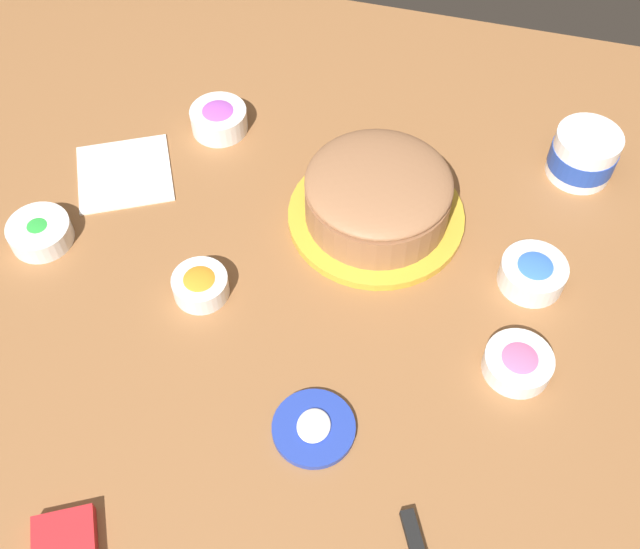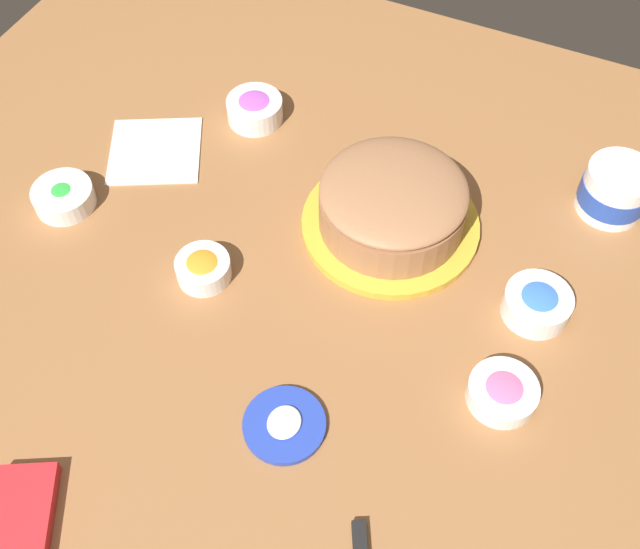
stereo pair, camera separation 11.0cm
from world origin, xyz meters
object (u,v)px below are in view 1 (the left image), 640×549
Objects in this scene: sprinkle_bowl_pink at (518,363)px; paper_napkin at (124,173)px; sprinkle_bowl_green at (40,232)px; frosting_tub_lid at (314,428)px; frosted_cake at (377,199)px; sprinkle_bowl_blue at (533,272)px; frosting_tub at (584,153)px; sprinkle_bowl_orange at (200,285)px; sprinkle_bowl_rainbow at (219,118)px.

sprinkle_bowl_pink is 0.62× the size of paper_napkin.
sprinkle_bowl_green is 0.73m from sprinkle_bowl_pink.
frosting_tub_lid is at bearing 67.82° from sprinkle_bowl_green.
sprinkle_bowl_green is (0.17, -0.49, -0.03)m from frosted_cake.
frosting_tub_lid is at bearing -38.67° from sprinkle_bowl_blue.
sprinkle_bowl_blue is 0.64× the size of paper_napkin.
frosting_tub reaches higher than paper_napkin.
sprinkle_bowl_pink is at bearing 48.94° from frosted_cake.
sprinkle_bowl_green is 0.99× the size of sprinkle_bowl_blue.
sprinkle_bowl_orange is at bearing 83.62° from sprinkle_bowl_green.
paper_napkin is (0.20, -0.72, -0.04)m from frosting_tub.
sprinkle_bowl_pink reaches higher than frosting_tub_lid.
sprinkle_bowl_orange is 0.46m from sprinkle_bowl_pink.
frosted_cake is 0.35m from frosting_tub.
frosting_tub_lid is 1.14× the size of sprinkle_bowl_green.
frosted_cake is 0.30m from sprinkle_bowl_orange.
sprinkle_bowl_orange is 0.87× the size of sprinkle_bowl_pink.
paper_napkin is at bearing -39.54° from sprinkle_bowl_rainbow.
sprinkle_bowl_rainbow is at bearing -165.36° from sprinkle_bowl_orange.
frosting_tub_lid is 1.13× the size of sprinkle_bowl_blue.
frosted_cake is 0.33m from sprinkle_bowl_rainbow.
sprinkle_bowl_rainbow is at bearing -108.93° from sprinkle_bowl_blue.
sprinkle_bowl_blue reaches higher than frosting_tub_lid.
sprinkle_bowl_blue reaches higher than paper_napkin.
frosting_tub is 1.11× the size of sprinkle_bowl_rainbow.
frosted_cake is 0.52m from sprinkle_bowl_green.
sprinkle_bowl_rainbow is 1.00× the size of sprinkle_bowl_green.
sprinkle_bowl_pink is at bearing 86.84° from sprinkle_bowl_green.
frosting_tub is at bearing 114.29° from sprinkle_bowl_green.
frosting_tub is 0.74m from paper_napkin.
frosting_tub_lid is 0.58m from sprinkle_bowl_rainbow.
sprinkle_bowl_blue is (-0.14, 0.46, 0.00)m from sprinkle_bowl_orange.
frosted_cake is 2.88× the size of sprinkle_bowl_green.
frosted_cake reaches higher than sprinkle_bowl_pink.
sprinkle_bowl_orange is (0.03, 0.27, 0.00)m from sprinkle_bowl_green.
frosted_cake is at bearing -103.53° from sprinkle_bowl_blue.
sprinkle_bowl_blue is at bearing 98.69° from sprinkle_bowl_green.
paper_napkin is (0.14, -0.12, -0.02)m from sprinkle_bowl_rainbow.
sprinkle_bowl_green reaches higher than sprinkle_bowl_pink.
frosted_cake is at bearing 179.76° from frosting_tub_lid.
frosted_cake reaches higher than sprinkle_bowl_rainbow.
frosting_tub is 1.11× the size of sprinkle_bowl_green.
paper_napkin is at bearing -132.93° from sprinkle_bowl_orange.
frosting_tub_lid reaches higher than paper_napkin.
sprinkle_bowl_orange is at bearing -47.06° from frosted_cake.
sprinkle_bowl_pink is (-0.16, 0.24, 0.01)m from frosting_tub_lid.
frosted_cake is 2.85× the size of sprinkle_bowl_blue.
sprinkle_bowl_blue is at bearing -12.27° from frosting_tub.
sprinkle_bowl_blue reaches higher than sprinkle_bowl_pink.
sprinkle_bowl_rainbow is (-0.50, -0.30, 0.02)m from frosting_tub_lid.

